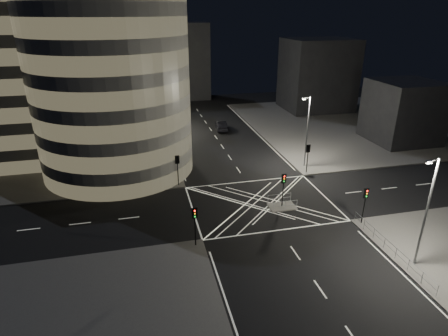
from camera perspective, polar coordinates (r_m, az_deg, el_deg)
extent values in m
plane|color=black|center=(43.95, 5.66, -5.32)|extent=(120.00, 120.00, 0.00)
cube|color=#55524F|center=(68.65, -26.04, 3.05)|extent=(42.00, 42.00, 0.15)
cube|color=#55524F|center=(78.89, 19.64, 6.44)|extent=(42.00, 42.00, 0.15)
cube|color=slate|center=(43.33, 8.81, -5.82)|extent=(3.00, 2.00, 0.15)
cylinder|color=gray|center=(51.22, -16.85, 12.93)|extent=(20.00, 20.00, 25.00)
cube|color=gray|center=(62.39, -25.87, 13.31)|extent=(20.00, 18.00, 25.00)
cube|color=gray|center=(79.58, -20.31, 14.69)|extent=(24.00, 16.00, 22.00)
cube|color=black|center=(86.86, 14.02, 13.64)|extent=(14.00, 12.00, 15.00)
cube|color=black|center=(69.64, 25.63, 7.78)|extent=(10.00, 10.00, 10.00)
cube|color=black|center=(95.64, -8.04, 15.70)|extent=(18.00, 8.00, 18.00)
cylinder|color=black|center=(49.31, -9.30, 0.16)|extent=(0.32, 0.32, 3.46)
ellipsoid|color=black|center=(48.24, -9.53, 3.46)|extent=(4.66, 4.66, 5.36)
cylinder|color=black|center=(54.97, -9.79, 2.30)|extent=(0.32, 0.32, 3.01)
ellipsoid|color=black|center=(54.10, -9.98, 4.95)|extent=(4.25, 4.25, 4.89)
cylinder|color=black|center=(60.63, -10.21, 4.24)|extent=(0.32, 0.32, 3.00)
ellipsoid|color=black|center=(59.80, -10.40, 6.80)|extent=(4.82, 4.82, 5.54)
cylinder|color=black|center=(66.24, -10.58, 6.15)|extent=(0.32, 0.32, 3.72)
ellipsoid|color=black|center=(65.39, -10.79, 8.91)|extent=(5.22, 5.22, 6.00)
cylinder|color=black|center=(72.09, -10.86, 7.26)|extent=(0.32, 0.32, 3.16)
ellipsoid|color=black|center=(71.44, -11.01, 9.28)|extent=(3.74, 3.74, 4.30)
cylinder|color=black|center=(47.50, -7.03, -0.91)|extent=(0.12, 0.12, 3.00)
cube|color=black|center=(46.75, -7.14, 1.27)|extent=(0.28, 0.22, 0.90)
cube|color=black|center=(46.75, -7.14, 1.27)|extent=(0.55, 0.04, 1.10)
cylinder|color=black|center=(35.55, -4.41, -9.59)|extent=(0.12, 0.12, 3.00)
cube|color=black|center=(34.54, -4.50, -6.86)|extent=(0.28, 0.22, 0.90)
cube|color=black|center=(34.54, -4.50, -6.86)|extent=(0.55, 0.04, 1.10)
cylinder|color=black|center=(52.10, 12.55, 0.90)|extent=(0.12, 0.12, 3.00)
cube|color=black|center=(51.42, 12.74, 2.91)|extent=(0.28, 0.22, 0.90)
cube|color=black|center=(51.42, 12.74, 2.91)|extent=(0.55, 0.04, 1.10)
cylinder|color=black|center=(41.50, 20.48, -6.02)|extent=(0.12, 0.12, 3.00)
cube|color=black|center=(40.64, 20.85, -3.60)|extent=(0.28, 0.22, 0.90)
cube|color=black|center=(40.64, 20.85, -3.60)|extent=(0.55, 0.04, 1.10)
cylinder|color=black|center=(42.60, 8.94, -3.96)|extent=(0.12, 0.12, 3.00)
cube|color=black|center=(41.76, 9.10, -1.58)|extent=(0.28, 0.22, 0.90)
cube|color=black|center=(41.76, 9.10, -1.58)|extent=(0.55, 0.04, 1.10)
cylinder|color=slate|center=(51.06, -8.69, 4.92)|extent=(0.20, 0.20, 10.00)
cylinder|color=slate|center=(49.83, -8.50, 10.27)|extent=(0.90, 0.10, 0.10)
cube|color=slate|center=(49.89, -7.97, 10.20)|extent=(0.50, 0.25, 0.18)
cube|color=white|center=(49.91, -7.96, 10.07)|extent=(0.42, 0.20, 0.05)
cylinder|color=slate|center=(68.39, -10.08, 9.44)|extent=(0.20, 0.20, 10.00)
cylinder|color=slate|center=(67.47, -9.98, 13.47)|extent=(0.90, 0.10, 0.10)
cube|color=slate|center=(67.51, -9.58, 13.42)|extent=(0.50, 0.25, 0.18)
cube|color=white|center=(67.53, -9.58, 13.33)|extent=(0.42, 0.20, 0.05)
cylinder|color=slate|center=(53.10, 12.56, 5.33)|extent=(0.20, 0.20, 10.00)
cylinder|color=slate|center=(51.69, 12.57, 10.43)|extent=(0.90, 0.10, 0.10)
cube|color=slate|center=(51.52, 12.10, 10.32)|extent=(0.50, 0.25, 0.18)
cube|color=white|center=(51.55, 12.09, 10.20)|extent=(0.42, 0.20, 0.05)
cylinder|color=slate|center=(35.44, 28.42, -6.15)|extent=(0.20, 0.20, 10.00)
cylinder|color=slate|center=(33.29, 29.38, 1.08)|extent=(0.90, 0.10, 0.10)
cube|color=slate|center=(33.03, 28.77, 0.86)|extent=(0.50, 0.25, 0.18)
cube|color=white|center=(33.07, 28.73, 0.68)|extent=(0.42, 0.20, 0.05)
cube|color=slate|center=(38.06, 23.97, -11.06)|extent=(0.06, 11.70, 1.10)
cube|color=slate|center=(42.30, 9.31, -5.64)|extent=(2.80, 0.06, 1.10)
cube|color=slate|center=(43.77, 8.43, -4.56)|extent=(2.80, 0.06, 1.10)
imported|color=black|center=(70.01, -0.44, 6.47)|extent=(2.27, 5.36, 1.72)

